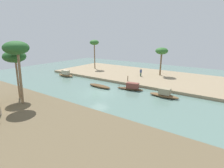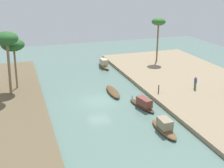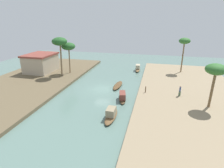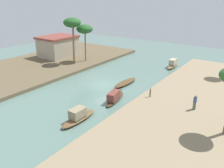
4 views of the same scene
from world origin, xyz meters
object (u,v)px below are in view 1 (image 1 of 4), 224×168
mooring_post (128,79)px  palm_tree_left_far (94,43)px  sampan_upstream_small (66,74)px  palm_tree_left_near (162,52)px  palm_tree_right_short (15,57)px  sampan_near_left_bank (100,86)px  palm_tree_right_tall (16,49)px  person_on_near_bank (141,73)px  sampan_with_red_awning (131,87)px  sampan_midstream (164,94)px

mooring_post → palm_tree_left_far: 16.48m
sampan_upstream_small → palm_tree_left_near: bearing=-149.5°
palm_tree_right_short → sampan_near_left_bank: bearing=-112.4°
sampan_near_left_bank → palm_tree_right_tall: (2.56, 12.22, 6.96)m
palm_tree_left_far → mooring_post: bearing=154.2°
sampan_near_left_bank → person_on_near_bank: (-2.90, -10.23, 0.96)m
person_on_near_bank → palm_tree_right_tall: 23.87m
sampan_upstream_small → palm_tree_left_far: 11.43m
sampan_near_left_bank → palm_tree_right_short: bearing=70.4°
sampan_with_red_awning → palm_tree_left_far: size_ratio=0.63×
sampan_with_red_awning → sampan_near_left_bank: bearing=7.1°
sampan_with_red_awning → palm_tree_left_near: bearing=-104.4°
palm_tree_left_far → palm_tree_left_near: bearing=-173.4°
palm_tree_left_far → person_on_near_bank: bearing=173.7°
mooring_post → palm_tree_right_tall: 19.15m
sampan_near_left_bank → palm_tree_left_near: size_ratio=0.80×
mooring_post → palm_tree_right_tall: (5.28, 17.32, 6.24)m
palm_tree_left_near → palm_tree_right_tall: palm_tree_right_tall is taller
sampan_upstream_small → sampan_near_left_bank: bearing=165.8°
sampan_near_left_bank → person_on_near_bank: size_ratio=2.91×
sampan_with_red_awning → palm_tree_left_far: bearing=-43.1°
palm_tree_left_far → palm_tree_right_tall: (-8.56, 23.99, 0.28)m
mooring_post → palm_tree_left_near: palm_tree_left_near is taller
sampan_midstream → sampan_upstream_small: bearing=-2.2°
sampan_with_red_awning → person_on_near_bank: bearing=-85.9°
sampan_near_left_bank → palm_tree_left_near: bearing=-110.2°
sampan_near_left_bank → sampan_with_red_awning: bearing=-158.2°
person_on_near_bank → palm_tree_left_near: size_ratio=0.28×
sampan_with_red_awning → palm_tree_right_short: 17.59m
sampan_midstream → person_on_near_bank: person_on_near_bank is taller
mooring_post → palm_tree_right_short: palm_tree_right_short is taller
mooring_post → palm_tree_right_tall: bearing=73.0°
palm_tree_right_short → palm_tree_left_far: bearing=-74.7°
palm_tree_right_tall → palm_tree_right_short: 2.56m
sampan_midstream → palm_tree_left_near: (5.18, -12.23, 5.04)m
sampan_with_red_awning → palm_tree_left_near: size_ratio=0.78×
palm_tree_left_near → palm_tree_left_far: palm_tree_left_far is taller
sampan_near_left_bank → palm_tree_left_far: palm_tree_left_far is taller
sampan_upstream_small → palm_tree_right_short: (-6.79, 13.80, 5.52)m
palm_tree_left_far → palm_tree_right_short: bearing=105.3°
palm_tree_right_tall → palm_tree_right_short: size_ratio=1.19×
sampan_with_red_awning → palm_tree_left_far: (16.42, -9.94, 6.44)m
person_on_near_bank → palm_tree_right_short: size_ratio=0.25×
person_on_near_bank → mooring_post: bearing=-81.6°
sampan_midstream → sampan_with_red_awning: bearing=-3.5°
palm_tree_left_near → palm_tree_left_far: 17.10m
person_on_near_bank → palm_tree_left_far: (14.01, -1.54, 5.73)m
sampan_midstream → palm_tree_left_far: size_ratio=0.60×
palm_tree_left_near → sampan_upstream_small: bearing=33.4°
palm_tree_left_near → palm_tree_right_tall: (8.38, 25.95, 1.68)m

